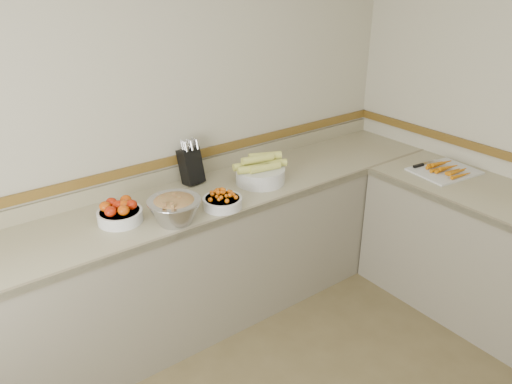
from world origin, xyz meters
TOP-DOWN VIEW (x-y plane):
  - back_wall at (0.00, 2.00)m, footprint 4.00×0.00m
  - counter_back at (0.00, 1.68)m, footprint 4.00×0.65m
  - knife_block at (0.23, 1.90)m, footprint 0.14×0.16m
  - tomato_bowl at (-0.38, 1.67)m, footprint 0.26×0.26m
  - cherry_tomato_bowl at (0.19, 1.47)m, footprint 0.24×0.24m
  - corn_bowl at (0.60, 1.63)m, footprint 0.37×0.33m
  - rhubarb_bowl at (-0.13, 1.47)m, footprint 0.31×0.31m
  - cutting_board at (1.74, 0.99)m, footprint 0.47×0.39m

SIDE VIEW (x-z plane):
  - counter_back at x=0.00m, z-range -0.09..0.99m
  - cutting_board at x=1.74m, z-range 0.89..0.95m
  - cherry_tomato_bowl at x=0.19m, z-range 0.88..1.01m
  - tomato_bowl at x=-0.38m, z-range 0.89..1.02m
  - corn_bowl at x=0.60m, z-range 0.88..1.07m
  - rhubarb_bowl at x=-0.13m, z-range 0.90..1.08m
  - knife_block at x=0.23m, z-range 0.87..1.18m
  - back_wall at x=0.00m, z-range -0.70..3.30m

